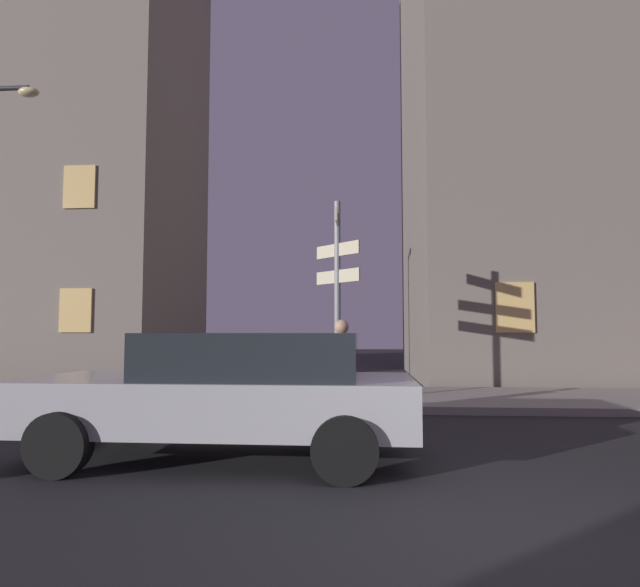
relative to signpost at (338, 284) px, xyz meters
name	(u,v)px	position (x,y,z in m)	size (l,w,h in m)	color
ground_plane	(509,536)	(1.45, -6.12, -2.31)	(80.00, 80.00, 0.00)	#232326
sidewalk_kerb	(412,399)	(1.45, 1.14, -2.24)	(40.00, 3.44, 0.14)	gray
signpost	(338,284)	(0.00, 0.00, 0.00)	(0.84, 1.14, 3.74)	gray
car_far_oncoming	(232,390)	(-1.03, -4.01, -1.55)	(4.38, 2.01, 1.41)	#B7B7BC
cyclist	(345,376)	(0.18, -1.69, -1.57)	(1.81, 0.38, 1.61)	black
building_left_block	(25,129)	(-10.99, 7.21, 6.01)	(11.07, 6.17, 16.65)	slate
building_right_block	(606,114)	(8.15, 7.17, 5.94)	(12.18, 8.09, 16.51)	slate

